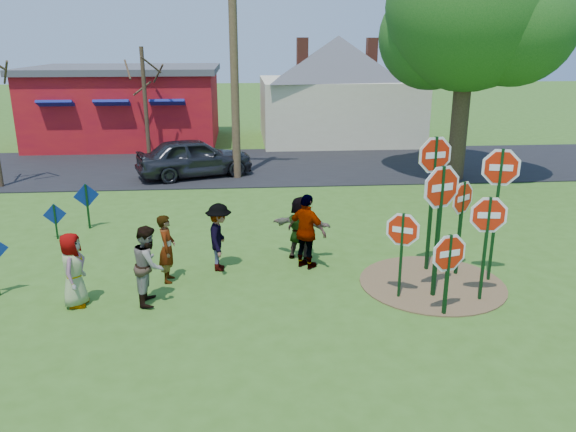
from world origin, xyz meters
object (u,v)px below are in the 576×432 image
suv (195,157)px  utility_pole (233,37)px  stop_sign_a (402,237)px  stop_sign_b (434,170)px  stop_sign_c (499,185)px  stop_sign_d (462,205)px  person_a (73,270)px  person_b (167,249)px  leafy_tree (473,16)px

suv → utility_pole: bearing=-119.0°
stop_sign_a → suv: bearing=142.6°
stop_sign_b → stop_sign_c: stop_sign_b is taller
stop_sign_b → stop_sign_d: (0.59, -0.33, -0.75)m
stop_sign_d → person_a: size_ratio=1.51×
person_a → suv: 11.21m
stop_sign_d → suv: size_ratio=0.53×
stop_sign_a → stop_sign_c: size_ratio=0.63×
person_b → stop_sign_a: bearing=-103.5°
stop_sign_c → suv: size_ratio=0.71×
person_a → utility_pole: size_ratio=0.15×
stop_sign_c → suv: (-7.33, 10.61, -1.43)m
stop_sign_d → leafy_tree: 10.61m
stop_sign_c → person_a: 9.05m
stop_sign_b → person_b: 6.20m
person_b → utility_pole: utility_pole is taller
person_b → leafy_tree: leafy_tree is taller
leafy_tree → person_a: bearing=-140.0°
leafy_tree → stop_sign_b: bearing=-115.2°
stop_sign_b → stop_sign_a: bearing=-140.6°
person_a → leafy_tree: bearing=-49.9°
stop_sign_a → stop_sign_d: stop_sign_d is taller
utility_pole → leafy_tree: bearing=-6.1°
person_a → suv: suv is taller
stop_sign_a → stop_sign_b: 2.05m
stop_sign_a → person_a: 6.69m
person_b → suv: bearing=1.8°
stop_sign_b → stop_sign_d: 1.01m
stop_sign_d → person_b: 6.63m
stop_sign_a → stop_sign_d: bearing=61.6°
stop_sign_a → leafy_tree: leafy_tree is taller
person_b → utility_pole: (1.50, 9.74, 4.51)m
suv → leafy_tree: 11.53m
stop_sign_b → leafy_tree: (4.10, 8.70, 3.57)m
stop_sign_a → person_a: (-6.66, 0.20, -0.58)m
stop_sign_c → utility_pole: utility_pole is taller
stop_sign_a → leafy_tree: bearing=91.4°
stop_sign_a → stop_sign_c: 2.52m
utility_pole → stop_sign_a: bearing=-72.7°
stop_sign_d → person_a: stop_sign_d is taller
stop_sign_d → stop_sign_b: bearing=116.4°
leafy_tree → stop_sign_a: bearing=-117.0°
stop_sign_d → utility_pole: utility_pole is taller
stop_sign_b → stop_sign_d: stop_sign_b is taller
person_a → utility_pole: 12.16m
stop_sign_b → suv: stop_sign_b is taller
person_a → suv: (1.59, 11.10, 0.02)m
person_a → person_b: bearing=-58.2°
stop_sign_c → person_a: size_ratio=2.03×
stop_sign_a → leafy_tree: (5.15, 10.10, 4.64)m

